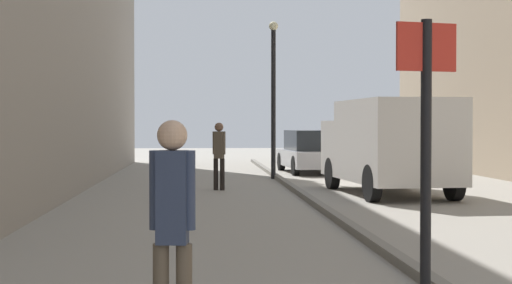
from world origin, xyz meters
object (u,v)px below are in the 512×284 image
object	(u,v)px
delivery_van	(389,144)
parked_car	(312,152)
lamp_post	(273,89)
pedestrian_mid_block	(172,219)
street_sign_post	(426,136)
pedestrian_main_foreground	(219,151)

from	to	relation	value
delivery_van	parked_car	size ratio (longest dim) A/B	1.18
delivery_van	parked_car	xyz separation A→B (m)	(-0.61, 8.40, -0.49)
lamp_post	pedestrian_mid_block	bearing A→B (deg)	-97.74
pedestrian_mid_block	street_sign_post	bearing A→B (deg)	37.75
parked_car	street_sign_post	bearing A→B (deg)	-98.49
parked_car	lamp_post	world-z (taller)	lamp_post
delivery_van	lamp_post	distance (m)	6.12
pedestrian_main_foreground	street_sign_post	bearing A→B (deg)	-62.85
pedestrian_mid_block	lamp_post	size ratio (longest dim) A/B	0.35
delivery_van	street_sign_post	size ratio (longest dim) A/B	1.95
lamp_post	delivery_van	bearing A→B (deg)	-68.20
lamp_post	street_sign_post	bearing A→B (deg)	-90.61
pedestrian_mid_block	street_sign_post	world-z (taller)	street_sign_post
pedestrian_mid_block	parked_car	bearing A→B (deg)	86.17
delivery_van	street_sign_post	distance (m)	11.27
pedestrian_main_foreground	delivery_van	distance (m)	4.24
pedestrian_mid_block	parked_car	world-z (taller)	pedestrian_mid_block
pedestrian_main_foreground	street_sign_post	size ratio (longest dim) A/B	0.65
pedestrian_main_foreground	pedestrian_mid_block	size ratio (longest dim) A/B	1.01
pedestrian_main_foreground	lamp_post	world-z (taller)	lamp_post
delivery_van	street_sign_post	world-z (taller)	street_sign_post
street_sign_post	pedestrian_mid_block	bearing A→B (deg)	17.49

